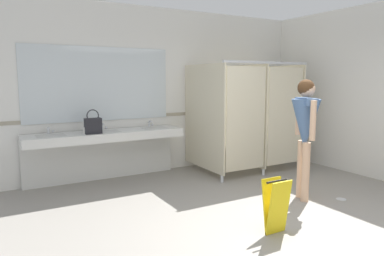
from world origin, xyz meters
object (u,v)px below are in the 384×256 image
(handbag, at_px, (93,125))
(paper_cup, at_px, (85,131))
(soap_dispenser, at_px, (86,126))
(person_standing, at_px, (305,124))
(wet_floor_sign, at_px, (276,206))

(handbag, xyz_separation_m, paper_cup, (-0.11, 0.05, -0.08))
(handbag, height_order, soap_dispenser, handbag)
(person_standing, relative_size, soap_dispenser, 8.72)
(person_standing, distance_m, handbag, 3.20)
(handbag, relative_size, paper_cup, 3.67)
(soap_dispenser, relative_size, wet_floor_sign, 0.32)
(soap_dispenser, height_order, wet_floor_sign, soap_dispenser)
(wet_floor_sign, bearing_deg, person_standing, 30.51)
(paper_cup, bearing_deg, wet_floor_sign, -63.20)
(wet_floor_sign, bearing_deg, soap_dispenser, 113.49)
(person_standing, xyz_separation_m, handbag, (-2.43, 2.07, -0.09))
(person_standing, height_order, wet_floor_sign, person_standing)
(handbag, relative_size, wet_floor_sign, 0.62)
(handbag, relative_size, soap_dispenser, 1.96)
(soap_dispenser, relative_size, paper_cup, 1.88)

